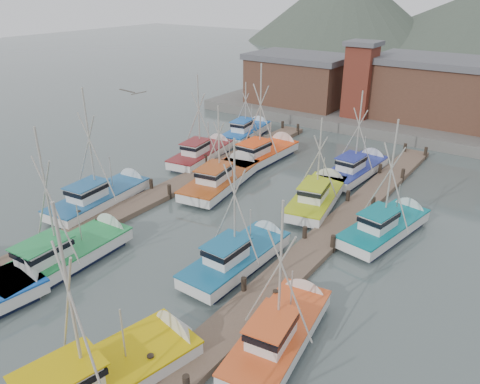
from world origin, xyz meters
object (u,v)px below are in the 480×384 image
Objects in this scene: boat_1 at (104,377)px; boat_4 at (69,253)px; lookout_tower at (360,79)px; boat_12 at (264,153)px; boat_8 at (224,178)px.

boat_1 is 10.82m from boat_4.
lookout_tower is 0.84× the size of boat_12.
boat_12 is at bearing 121.05° from boat_1.
boat_4 reaches higher than boat_8.
lookout_tower is 38.78m from boat_4.
boat_8 is at bearing 125.81° from boat_1.
boat_1 is 1.03× the size of boat_8.
lookout_tower reaches higher than boat_1.
boat_8 is at bearing 85.64° from boat_4.
lookout_tower is 17.13m from boat_12.
boat_4 is 0.96× the size of boat_12.
boat_4 is 22.18m from boat_12.
boat_4 is 15.05m from boat_8.
lookout_tower is 0.88× the size of boat_4.
boat_8 is (-2.12, -23.34, -4.87)m from lookout_tower.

